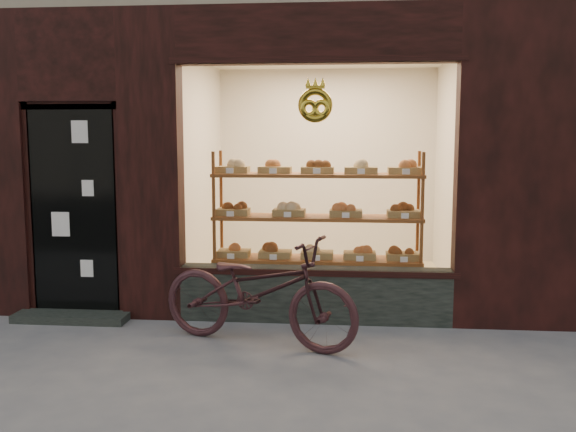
# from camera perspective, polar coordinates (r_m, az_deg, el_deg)

# --- Properties ---
(ground) EXTENTS (90.00, 90.00, 0.00)m
(ground) POSITION_cam_1_polar(r_m,az_deg,el_deg) (4.64, -4.91, -16.62)
(ground) COLOR slate
(display_shelf) EXTENTS (2.20, 0.45, 1.70)m
(display_shelf) POSITION_cam_1_polar(r_m,az_deg,el_deg) (6.80, 2.62, -1.21)
(display_shelf) COLOR brown
(display_shelf) RESTS_ON ground
(bicycle) EXTENTS (1.99, 1.19, 0.99)m
(bicycle) POSITION_cam_1_polar(r_m,az_deg,el_deg) (5.75, -2.65, -6.64)
(bicycle) COLOR #371C20
(bicycle) RESTS_ON ground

